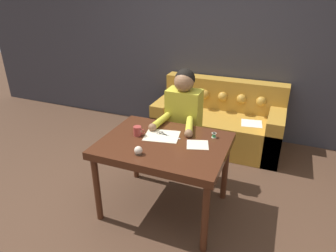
# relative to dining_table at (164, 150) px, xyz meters

# --- Properties ---
(ground_plane) EXTENTS (16.00, 16.00, 0.00)m
(ground_plane) POSITION_rel_dining_table_xyz_m (-0.15, -0.05, -0.66)
(ground_plane) COLOR #4C3323
(wall_back) EXTENTS (8.00, 0.06, 2.60)m
(wall_back) POSITION_rel_dining_table_xyz_m (-0.15, 1.95, 0.64)
(wall_back) COLOR #383842
(wall_back) RESTS_ON ground_plane
(dining_table) EXTENTS (1.14, 0.87, 0.74)m
(dining_table) POSITION_rel_dining_table_xyz_m (0.00, 0.00, 0.00)
(dining_table) COLOR #472314
(dining_table) RESTS_ON ground_plane
(couch) EXTENTS (1.67, 0.82, 0.86)m
(couch) POSITION_rel_dining_table_xyz_m (0.17, 1.54, -0.35)
(couch) COLOR #B7842D
(couch) RESTS_ON ground_plane
(person) EXTENTS (0.45, 0.63, 1.26)m
(person) POSITION_rel_dining_table_xyz_m (-0.03, 0.61, -0.02)
(person) COLOR #33281E
(person) RESTS_ON ground_plane
(pattern_paper_main) EXTENTS (0.36, 0.31, 0.00)m
(pattern_paper_main) POSITION_rel_dining_table_xyz_m (-0.06, 0.10, 0.08)
(pattern_paper_main) COLOR beige
(pattern_paper_main) RESTS_ON dining_table
(pattern_paper_offcut) EXTENTS (0.23, 0.22, 0.00)m
(pattern_paper_offcut) POSITION_rel_dining_table_xyz_m (0.30, 0.06, 0.08)
(pattern_paper_offcut) COLOR beige
(pattern_paper_offcut) RESTS_ON dining_table
(scissors) EXTENTS (0.25, 0.13, 0.01)m
(scissors) POSITION_rel_dining_table_xyz_m (-0.05, 0.13, 0.08)
(scissors) COLOR silver
(scissors) RESTS_ON dining_table
(mug) EXTENTS (0.11, 0.08, 0.09)m
(mug) POSITION_rel_dining_table_xyz_m (-0.28, 0.03, 0.13)
(mug) COLOR #9E3833
(mug) RESTS_ON dining_table
(thread_spool) EXTENTS (0.04, 0.04, 0.05)m
(thread_spool) POSITION_rel_dining_table_xyz_m (0.39, 0.26, 0.10)
(thread_spool) COLOR #338C4C
(thread_spool) RESTS_ON dining_table
(pin_cushion) EXTENTS (0.07, 0.07, 0.07)m
(pin_cushion) POSITION_rel_dining_table_xyz_m (-0.11, -0.28, 0.11)
(pin_cushion) COLOR #4C3828
(pin_cushion) RESTS_ON dining_table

